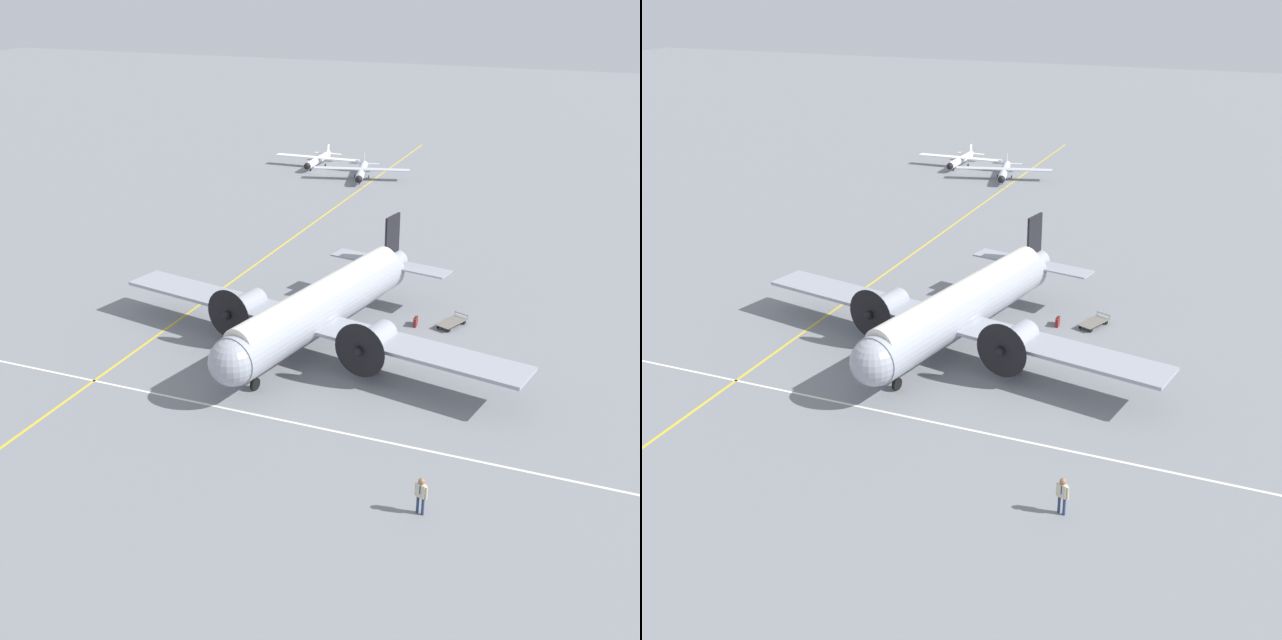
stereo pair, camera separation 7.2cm
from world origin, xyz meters
TOP-DOWN VIEW (x-y plane):
  - ground_plane at (0.00, 0.00)m, footprint 300.00×300.00m
  - apron_line_eastwest at (0.00, -9.85)m, footprint 120.00×0.16m
  - apron_line_northsouth at (8.61, 0.00)m, footprint 0.16×120.00m
  - airliner_main at (0.42, -0.08)m, footprint 19.27×26.07m
  - crew_foreground at (13.30, 9.74)m, footprint 0.30×0.57m
  - suitcase_near_door at (-4.88, 4.49)m, footprint 0.43×0.17m
  - suitcase_upright_spare at (-5.25, 4.42)m, footprint 0.52×0.18m
  - baggage_cart at (-5.76, 6.60)m, footprint 2.40×1.77m
  - light_aircraft_distant at (-39.86, -11.15)m, footprint 7.69×10.13m
  - light_aircraft_taxiing at (-43.45, -17.61)m, footprint 7.23×9.77m

SIDE VIEW (x-z plane):
  - ground_plane at x=0.00m, z-range 0.00..0.00m
  - apron_line_eastwest at x=0.00m, z-range 0.00..0.01m
  - apron_line_northsouth at x=8.61m, z-range 0.00..0.01m
  - suitcase_upright_spare at x=-5.25m, z-range -0.02..0.51m
  - baggage_cart at x=-5.76m, z-range 0.00..0.56m
  - suitcase_near_door at x=-4.88m, z-range -0.02..0.57m
  - light_aircraft_taxiing at x=-43.45m, z-range -0.15..1.75m
  - light_aircraft_distant at x=-39.86m, z-range -0.16..1.81m
  - crew_foreground at x=13.30m, z-range 0.20..1.93m
  - airliner_main at x=0.42m, z-range -0.39..5.51m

